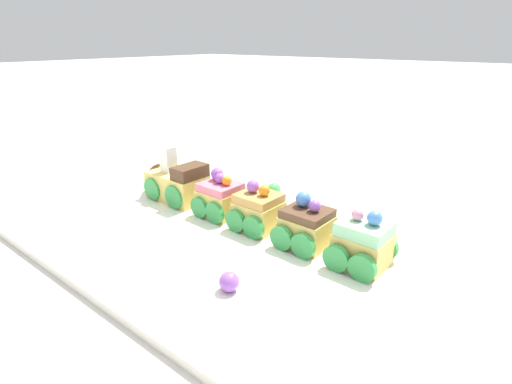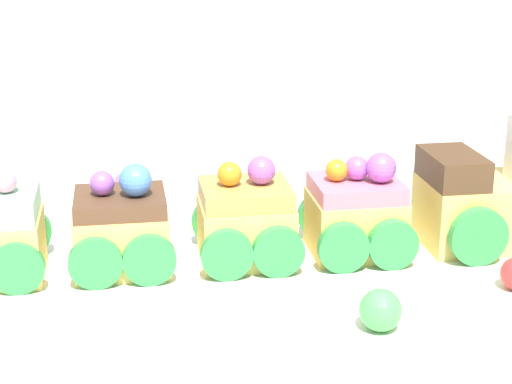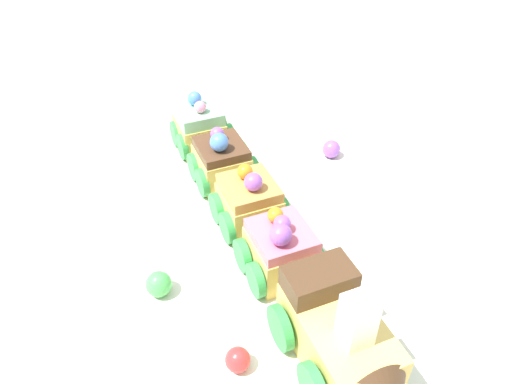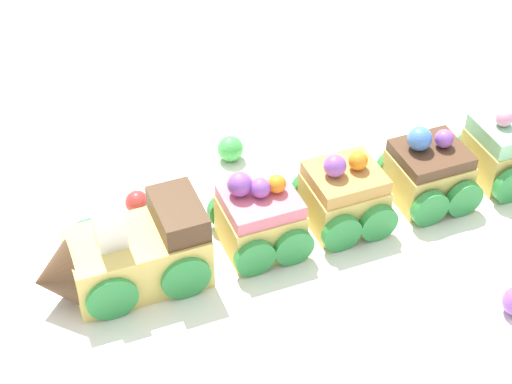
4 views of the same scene
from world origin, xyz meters
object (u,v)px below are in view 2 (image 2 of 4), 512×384
(cake_car_strawberry, at_px, (356,216))
(cake_car_caramel, at_px, (246,222))
(cake_train_locomotive, at_px, (512,205))
(gumball_purple, at_px, (127,185))
(cake_car_chocolate, at_px, (122,230))
(gumball_green, at_px, (381,310))

(cake_car_strawberry, height_order, cake_car_caramel, same)
(cake_train_locomotive, xyz_separation_m, gumball_purple, (-0.25, 0.14, -0.02))
(cake_car_strawberry, distance_m, cake_car_caramel, 0.07)
(cake_car_chocolate, distance_m, gumball_green, 0.18)
(cake_car_strawberry, bearing_deg, cake_car_chocolate, -179.99)
(cake_car_caramel, distance_m, gumball_green, 0.12)
(cake_car_strawberry, xyz_separation_m, cake_car_caramel, (-0.07, 0.00, -0.00))
(cake_train_locomotive, distance_m, gumball_green, 0.17)
(cake_train_locomotive, height_order, gumball_green, cake_train_locomotive)
(cake_car_chocolate, height_order, gumball_purple, cake_car_chocolate)
(cake_car_chocolate, bearing_deg, cake_car_caramel, 0.38)
(cake_train_locomotive, distance_m, cake_car_chocolate, 0.26)
(cake_car_chocolate, xyz_separation_m, gumball_purple, (0.01, 0.14, -0.01))
(cake_train_locomotive, xyz_separation_m, cake_car_strawberry, (-0.11, 0.00, -0.00))
(cake_car_chocolate, relative_size, gumball_green, 2.97)
(cake_car_strawberry, relative_size, cake_car_chocolate, 1.00)
(cake_car_caramel, distance_m, gumball_purple, 0.16)
(cake_train_locomotive, distance_m, cake_car_caramel, 0.18)
(gumball_purple, bearing_deg, cake_car_chocolate, -93.41)
(gumball_green, bearing_deg, gumball_purple, 116.65)
(cake_car_caramel, bearing_deg, cake_car_chocolate, -179.62)
(cake_train_locomotive, relative_size, cake_car_strawberry, 1.84)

